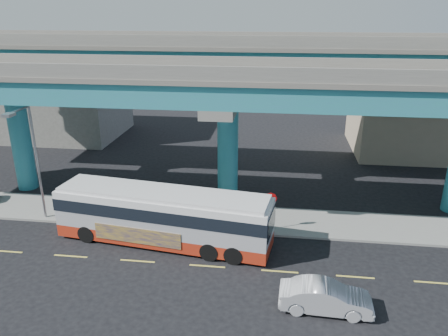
# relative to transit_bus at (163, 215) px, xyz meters

# --- Properties ---
(ground) EXTENTS (120.00, 120.00, 0.00)m
(ground) POSITION_rel_transit_bus_xyz_m (3.02, -2.01, -1.84)
(ground) COLOR black
(ground) RESTS_ON ground
(sidewalk) EXTENTS (70.00, 4.00, 0.15)m
(sidewalk) POSITION_rel_transit_bus_xyz_m (3.02, 3.49, -1.77)
(sidewalk) COLOR gray
(sidewalk) RESTS_ON ground
(lane_markings) EXTENTS (58.00, 0.12, 0.01)m
(lane_markings) POSITION_rel_transit_bus_xyz_m (3.02, -2.31, -1.84)
(lane_markings) COLOR #D8C64C
(lane_markings) RESTS_ON ground
(viaduct) EXTENTS (52.00, 12.40, 11.70)m
(viaduct) POSITION_rel_transit_bus_xyz_m (3.02, 7.09, 7.30)
(viaduct) COLOR teal
(viaduct) RESTS_ON ground
(building_beige) EXTENTS (14.00, 10.23, 7.00)m
(building_beige) POSITION_rel_transit_bus_xyz_m (21.02, 20.97, 1.66)
(building_beige) COLOR tan
(building_beige) RESTS_ON ground
(building_concrete) EXTENTS (12.00, 10.00, 9.00)m
(building_concrete) POSITION_rel_transit_bus_xyz_m (-16.98, 21.99, 2.66)
(building_concrete) COLOR gray
(building_concrete) RESTS_ON ground
(transit_bus) EXTENTS (13.34, 4.57, 3.36)m
(transit_bus) POSITION_rel_transit_bus_xyz_m (0.00, 0.00, 0.00)
(transit_bus) COLOR #A32713
(transit_bus) RESTS_ON ground
(sedan) EXTENTS (1.86, 4.46, 1.43)m
(sedan) POSITION_rel_transit_bus_xyz_m (9.16, -5.27, -1.13)
(sedan) COLOR silver
(sedan) RESTS_ON ground
(street_lamp) EXTENTS (0.50, 2.54, 7.82)m
(street_lamp) POSITION_rel_transit_bus_xyz_m (-8.80, 1.42, 3.38)
(street_lamp) COLOR gray
(street_lamp) RESTS_ON sidewalk
(stop_sign) EXTENTS (0.77, 0.08, 2.56)m
(stop_sign) POSITION_rel_transit_bus_xyz_m (6.33, 2.17, 0.15)
(stop_sign) COLOR gray
(stop_sign) RESTS_ON sidewalk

